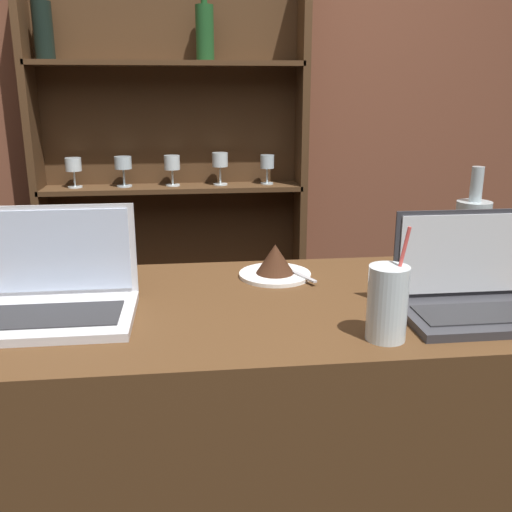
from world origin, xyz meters
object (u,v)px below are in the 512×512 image
Objects in this scene: laptop_far at (470,293)px; wine_bottle_clear at (470,242)px; laptop_near at (53,294)px; cake_plate at (275,264)px; water_glass at (387,303)px.

wine_bottle_clear reaches higher than laptop_far.
laptop_near is 0.98m from wine_bottle_clear.
wine_bottle_clear is at bearing 4.59° from laptop_near.
cake_plate is 0.44m from water_glass.
laptop_near reaches higher than laptop_far.
laptop_near is 1.54× the size of water_glass.
laptop_near reaches higher than water_glass.
laptop_far is 0.48m from cake_plate.
laptop_far is 0.20m from wine_bottle_clear.
wine_bottle_clear is (0.08, 0.18, 0.06)m from laptop_far.
cake_plate is 0.83× the size of water_glass.
laptop_near is 1.84× the size of cake_plate.
laptop_far is at bearing -38.74° from cake_plate.
laptop_near is 1.14× the size of laptop_far.
cake_plate is at bearing 21.92° from laptop_near.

